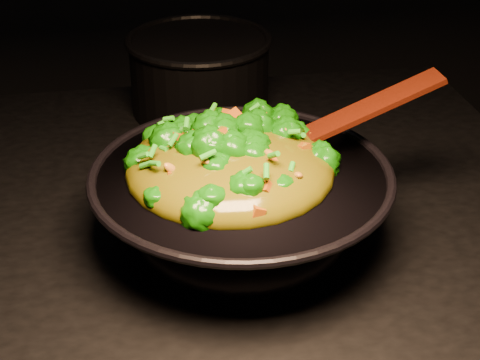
{
  "coord_description": "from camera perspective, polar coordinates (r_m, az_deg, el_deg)",
  "views": [
    {
      "loc": [
        -0.04,
        -0.91,
        1.48
      ],
      "look_at": [
        0.1,
        -0.1,
        0.99
      ],
      "focal_mm": 55.0,
      "sensor_mm": 36.0,
      "label": 1
    }
  ],
  "objects": [
    {
      "name": "wok",
      "position": [
        0.97,
        0.1,
        -2.25
      ],
      "size": [
        0.41,
        0.41,
        0.11
      ],
      "primitive_type": null,
      "rotation": [
        0.0,
        0.0,
        0.07
      ],
      "color": "black",
      "rests_on": "stovetop"
    },
    {
      "name": "back_pot",
      "position": [
        1.34,
        -3.15,
        8.22
      ],
      "size": [
        0.33,
        0.33,
        0.14
      ],
      "primitive_type": "cylinder",
      "rotation": [
        0.0,
        0.0,
        0.43
      ],
      "color": "black",
      "rests_on": "stovetop"
    },
    {
      "name": "spatula",
      "position": [
        0.99,
        8.1,
        4.71
      ],
      "size": [
        0.26,
        0.05,
        0.11
      ],
      "primitive_type": "cube",
      "rotation": [
        0.0,
        -0.38,
        0.02
      ],
      "color": "#3A1408",
      "rests_on": "wok"
    },
    {
      "name": "stir_fry",
      "position": [
        0.92,
        -0.79,
        3.15
      ],
      "size": [
        0.32,
        0.32,
        0.09
      ],
      "primitive_type": null,
      "rotation": [
        0.0,
        0.0,
        -0.22
      ],
      "color": "#146707",
      "rests_on": "wok"
    }
  ]
}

